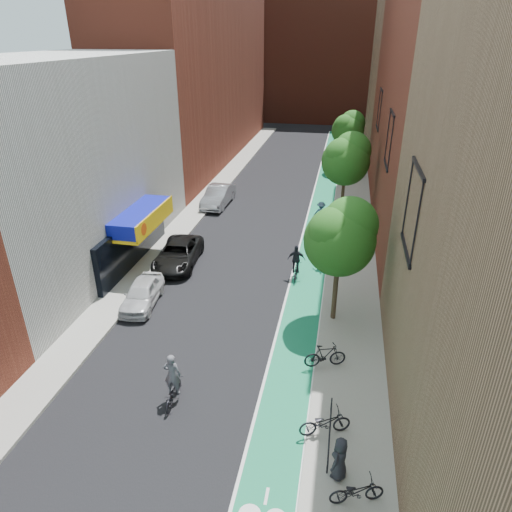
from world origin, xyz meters
The scene contains 23 objects.
ground centered at (0.00, 0.00, 0.00)m, with size 160.00×160.00×0.00m, color black.
bike_lane centered at (4.00, 26.00, 0.01)m, with size 2.00×68.00×0.01m, color #167F58.
sidewalk_left centered at (-6.00, 26.00, 0.07)m, with size 2.00×68.00×0.15m, color gray.
sidewalk_right centered at (6.50, 26.00, 0.07)m, with size 3.00×68.00×0.15m, color gray.
building_left_white centered at (-11.00, 14.00, 6.00)m, with size 8.00×20.00×12.00m, color silver.
building_left_far_red centered at (-11.00, 42.00, 11.00)m, with size 8.00×36.00×22.00m, color maroon.
building_right_mid_red centered at (12.00, 26.00, 11.00)m, with size 8.00×28.00×22.00m, color maroon.
building_right_far_tan centered at (12.00, 50.00, 9.00)m, with size 8.00×20.00×18.00m, color #8C6B4C.
building_far_closure centered at (0.00, 72.00, 10.00)m, with size 30.00×14.00×20.00m, color maroon.
tree_near centered at (5.65, 10.02, 4.66)m, with size 3.40×3.36×6.42m.
tree_mid centered at (5.65, 24.02, 4.89)m, with size 3.55×3.53×6.74m.
tree_far centered at (5.65, 38.02, 4.50)m, with size 3.30×3.25×6.21m.
parked_car_white centered at (-4.41, 9.54, 0.67)m, with size 1.58×3.92×1.34m, color silver.
parked_car_black centered at (-4.16, 14.42, 0.71)m, with size 2.36×5.11×1.42m, color black.
parked_car_silver centered at (-4.60, 25.46, 0.82)m, with size 1.74×5.00×1.65m, color gray.
cyclist_lead centered at (-0.29, 3.07, 0.75)m, with size 0.69×1.76×2.19m.
cyclist_lane_near centered at (4.70, 15.73, 0.83)m, with size 0.82×1.72×1.99m.
cyclist_lane_mid centered at (3.25, 14.00, 0.81)m, with size 1.04×1.70×2.10m.
cyclist_lane_far centered at (4.15, 21.89, 0.94)m, with size 1.24×1.74×2.09m.
parked_bike_near centered at (5.61, 2.45, 0.65)m, with size 0.66×1.89×0.99m, color black.
parked_bike_mid centered at (5.40, 6.15, 0.70)m, with size 0.51×1.82×1.10m, color black.
parked_bike_far centered at (6.71, -0.03, 0.60)m, with size 0.60×1.71×0.90m, color black.
pedestrian centered at (6.16, 0.77, 0.95)m, with size 0.78×0.51×1.59m, color black.
Camera 1 is at (5.50, -9.69, 13.04)m, focal length 32.00 mm.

